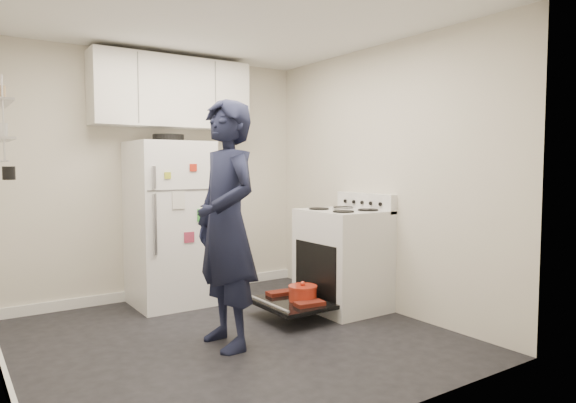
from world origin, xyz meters
TOP-DOWN VIEW (x-y plane):
  - room at (-0.03, 0.03)m, footprint 3.21×3.21m
  - electric_range at (1.26, 0.15)m, footprint 0.66×0.76m
  - open_oven_door at (0.71, 0.14)m, footprint 0.55×0.70m
  - refrigerator at (-0.02, 1.25)m, footprint 0.72×0.74m
  - upper_cabinets at (0.10, 1.43)m, footprint 1.60×0.33m
  - person at (-0.11, -0.13)m, footprint 0.45×0.68m

SIDE VIEW (x-z plane):
  - open_oven_door at x=0.71m, z-range 0.07..0.28m
  - electric_range at x=1.26m, z-range -0.08..1.02m
  - refrigerator at x=-0.02m, z-range -0.03..1.64m
  - person at x=-0.11m, z-range 0.00..1.86m
  - room at x=-0.03m, z-range -0.05..2.46m
  - upper_cabinets at x=0.10m, z-range 1.75..2.45m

